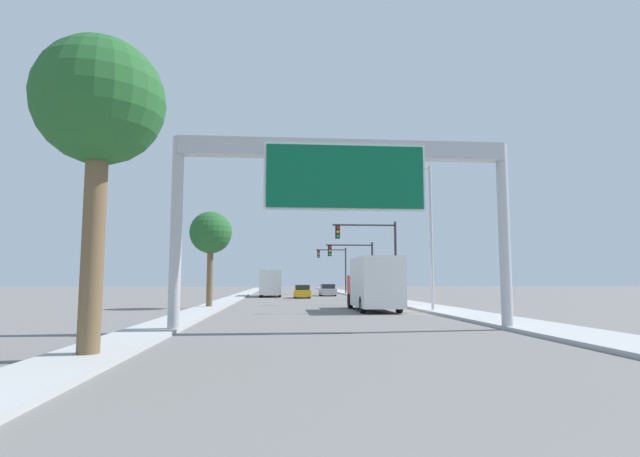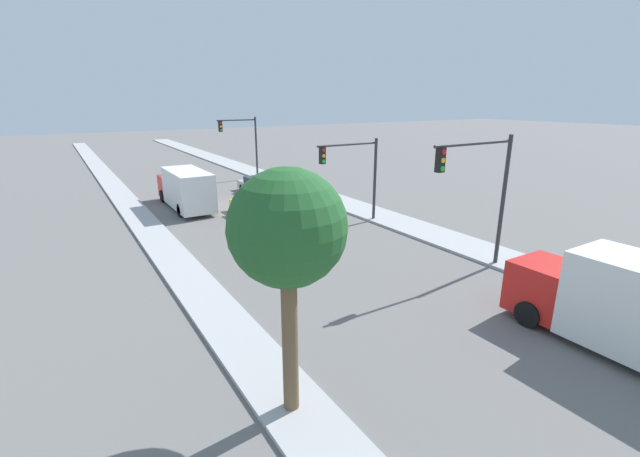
{
  "view_description": "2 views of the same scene",
  "coord_description": "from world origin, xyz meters",
  "px_view_note": "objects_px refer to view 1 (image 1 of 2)",
  "views": [
    {
      "loc": [
        -2.54,
        -1.21,
        1.94
      ],
      "look_at": [
        0.0,
        29.72,
        5.16
      ],
      "focal_mm": 28.0,
      "sensor_mm": 36.0,
      "label": 1
    },
    {
      "loc": [
        -11.85,
        25.28,
        8.24
      ],
      "look_at": [
        -0.48,
        43.54,
        1.7
      ],
      "focal_mm": 24.0,
      "sensor_mm": 36.0,
      "label": 2
    }
  ],
  "objects_px": {
    "palm_tree_foreground": "(100,107)",
    "palm_tree_background": "(211,234)",
    "traffic_light_near_intersection": "(376,248)",
    "traffic_light_mid_block": "(357,260)",
    "car_far_left": "(302,292)",
    "street_lamp_right": "(426,225)",
    "truck_box_primary": "(374,284)",
    "truck_box_secondary": "(271,283)",
    "sign_gantry": "(345,178)",
    "car_near_right": "(327,290)",
    "traffic_light_far_intersection": "(336,263)"
  },
  "relations": [
    {
      "from": "palm_tree_background",
      "to": "truck_box_primary",
      "type": "bearing_deg",
      "value": -18.75
    },
    {
      "from": "car_far_left",
      "to": "traffic_light_near_intersection",
      "type": "height_order",
      "value": "traffic_light_near_intersection"
    },
    {
      "from": "palm_tree_background",
      "to": "traffic_light_mid_block",
      "type": "bearing_deg",
      "value": 48.18
    },
    {
      "from": "sign_gantry",
      "to": "traffic_light_mid_block",
      "type": "bearing_deg",
      "value": 80.25
    },
    {
      "from": "sign_gantry",
      "to": "truck_box_primary",
      "type": "distance_m",
      "value": 13.62
    },
    {
      "from": "sign_gantry",
      "to": "truck_box_secondary",
      "type": "distance_m",
      "value": 40.94
    },
    {
      "from": "car_near_right",
      "to": "traffic_light_near_intersection",
      "type": "bearing_deg",
      "value": -85.89
    },
    {
      "from": "sign_gantry",
      "to": "palm_tree_foreground",
      "type": "distance_m",
      "value": 9.53
    },
    {
      "from": "traffic_light_near_intersection",
      "to": "palm_tree_foreground",
      "type": "bearing_deg",
      "value": -115.07
    },
    {
      "from": "car_far_left",
      "to": "truck_box_primary",
      "type": "relative_size",
      "value": 0.59
    },
    {
      "from": "car_near_right",
      "to": "palm_tree_background",
      "type": "relative_size",
      "value": 0.69
    },
    {
      "from": "street_lamp_right",
      "to": "truck_box_primary",
      "type": "bearing_deg",
      "value": 153.73
    },
    {
      "from": "truck_box_secondary",
      "to": "palm_tree_background",
      "type": "height_order",
      "value": "palm_tree_background"
    },
    {
      "from": "palm_tree_foreground",
      "to": "palm_tree_background",
      "type": "height_order",
      "value": "palm_tree_foreground"
    },
    {
      "from": "traffic_light_near_intersection",
      "to": "palm_tree_background",
      "type": "xyz_separation_m",
      "value": [
        -12.47,
        -3.97,
        0.67
      ]
    },
    {
      "from": "car_near_right",
      "to": "traffic_light_far_intersection",
      "type": "distance_m",
      "value": 8.19
    },
    {
      "from": "car_near_right",
      "to": "traffic_light_mid_block",
      "type": "bearing_deg",
      "value": -82.63
    },
    {
      "from": "traffic_light_far_intersection",
      "to": "palm_tree_background",
      "type": "height_order",
      "value": "palm_tree_background"
    },
    {
      "from": "car_far_left",
      "to": "truck_box_primary",
      "type": "height_order",
      "value": "truck_box_primary"
    },
    {
      "from": "traffic_light_mid_block",
      "to": "street_lamp_right",
      "type": "xyz_separation_m",
      "value": [
        1.35,
        -19.13,
        1.43
      ]
    },
    {
      "from": "sign_gantry",
      "to": "traffic_light_near_intersection",
      "type": "height_order",
      "value": "sign_gantry"
    },
    {
      "from": "truck_box_secondary",
      "to": "palm_tree_foreground",
      "type": "bearing_deg",
      "value": -94.5
    },
    {
      "from": "palm_tree_foreground",
      "to": "palm_tree_background",
      "type": "relative_size",
      "value": 1.21
    },
    {
      "from": "palm_tree_foreground",
      "to": "truck_box_primary",
      "type": "bearing_deg",
      "value": 60.28
    },
    {
      "from": "car_near_right",
      "to": "traffic_light_far_intersection",
      "type": "height_order",
      "value": "traffic_light_far_intersection"
    },
    {
      "from": "palm_tree_foreground",
      "to": "palm_tree_background",
      "type": "xyz_separation_m",
      "value": [
        -0.14,
        22.39,
        -1.2
      ]
    },
    {
      "from": "car_near_right",
      "to": "palm_tree_background",
      "type": "height_order",
      "value": "palm_tree_background"
    },
    {
      "from": "car_far_left",
      "to": "street_lamp_right",
      "type": "xyz_separation_m",
      "value": [
        6.52,
        -24.94,
        4.67
      ]
    },
    {
      "from": "sign_gantry",
      "to": "traffic_light_mid_block",
      "type": "height_order",
      "value": "sign_gantry"
    },
    {
      "from": "car_far_left",
      "to": "street_lamp_right",
      "type": "relative_size",
      "value": 0.5
    },
    {
      "from": "car_near_right",
      "to": "street_lamp_right",
      "type": "height_order",
      "value": "street_lamp_right"
    },
    {
      "from": "car_near_right",
      "to": "palm_tree_background",
      "type": "bearing_deg",
      "value": -111.93
    },
    {
      "from": "traffic_light_far_intersection",
      "to": "sign_gantry",
      "type": "bearing_deg",
      "value": -96.21
    },
    {
      "from": "sign_gantry",
      "to": "street_lamp_right",
      "type": "height_order",
      "value": "street_lamp_right"
    },
    {
      "from": "car_near_right",
      "to": "palm_tree_background",
      "type": "xyz_separation_m",
      "value": [
        -10.83,
        -26.89,
        4.49
      ]
    },
    {
      "from": "sign_gantry",
      "to": "palm_tree_foreground",
      "type": "bearing_deg",
      "value": -138.96
    },
    {
      "from": "truck_box_secondary",
      "to": "palm_tree_foreground",
      "type": "distance_m",
      "value": 47.2
    },
    {
      "from": "truck_box_primary",
      "to": "traffic_light_mid_block",
      "type": "height_order",
      "value": "traffic_light_mid_block"
    },
    {
      "from": "truck_box_secondary",
      "to": "car_near_right",
      "type": "bearing_deg",
      "value": 19.46
    },
    {
      "from": "traffic_light_far_intersection",
      "to": "palm_tree_foreground",
      "type": "height_order",
      "value": "palm_tree_foreground"
    },
    {
      "from": "truck_box_secondary",
      "to": "sign_gantry",
      "type": "bearing_deg",
      "value": -85.07
    },
    {
      "from": "truck_box_secondary",
      "to": "palm_tree_foreground",
      "type": "height_order",
      "value": "palm_tree_foreground"
    },
    {
      "from": "truck_box_secondary",
      "to": "street_lamp_right",
      "type": "height_order",
      "value": "street_lamp_right"
    },
    {
      "from": "sign_gantry",
      "to": "palm_tree_background",
      "type": "height_order",
      "value": "sign_gantry"
    },
    {
      "from": "traffic_light_near_intersection",
      "to": "traffic_light_mid_block",
      "type": "relative_size",
      "value": 1.16
    },
    {
      "from": "traffic_light_near_intersection",
      "to": "traffic_light_far_intersection",
      "type": "xyz_separation_m",
      "value": [
        0.3,
        30.0,
        -0.18
      ]
    },
    {
      "from": "traffic_light_near_intersection",
      "to": "traffic_light_mid_block",
      "type": "bearing_deg",
      "value": 89.86
    },
    {
      "from": "sign_gantry",
      "to": "truck_box_secondary",
      "type": "xyz_separation_m",
      "value": [
        -3.5,
        40.55,
        -4.35
      ]
    },
    {
      "from": "traffic_light_mid_block",
      "to": "palm_tree_foreground",
      "type": "distance_m",
      "value": 38.48
    },
    {
      "from": "car_near_right",
      "to": "traffic_light_far_intersection",
      "type": "bearing_deg",
      "value": 74.58
    }
  ]
}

